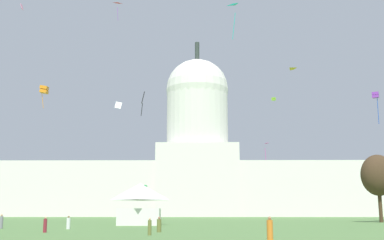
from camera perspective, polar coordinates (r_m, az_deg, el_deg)
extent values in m
cube|color=silver|center=(187.21, -10.58, -8.20)|extent=(72.18, 24.82, 20.01)
cube|color=silver|center=(187.14, 11.89, -8.15)|extent=(72.18, 24.82, 20.01)
cube|color=silver|center=(183.83, 0.65, -7.34)|extent=(30.17, 27.31, 26.39)
cylinder|color=silver|center=(186.94, 0.64, 0.21)|extent=(23.86, 23.86, 22.80)
sphere|color=silver|center=(189.45, 0.63, 3.59)|extent=(24.52, 24.52, 24.52)
cylinder|color=#2D3833|center=(194.05, 0.62, 8.18)|extent=(1.80, 1.80, 7.53)
cube|color=white|center=(72.95, -6.28, -11.41)|extent=(6.32, 6.91, 2.45)
pyramid|color=white|center=(73.00, -6.22, -8.49)|extent=(6.63, 7.26, 2.49)
cylinder|color=#42301E|center=(96.46, 21.56, -9.40)|extent=(0.69, 0.69, 6.37)
ellipsoid|color=#42301E|center=(96.68, 21.33, -6.15)|extent=(8.26, 7.62, 7.71)
cylinder|color=gray|center=(62.74, -21.82, -11.29)|extent=(0.47, 0.47, 1.44)
sphere|color=tan|center=(62.73, -21.76, -10.51)|extent=(0.29, 0.29, 0.26)
cylinder|color=silver|center=(58.34, -14.54, -11.87)|extent=(0.62, 0.62, 1.29)
sphere|color=brown|center=(58.32, -14.51, -11.12)|extent=(0.34, 0.34, 0.24)
cylinder|color=orange|center=(34.23, 9.28, -12.91)|extent=(0.48, 0.48, 1.46)
sphere|color=#A37556|center=(34.21, 9.24, -11.49)|extent=(0.27, 0.27, 0.24)
cylinder|color=maroon|center=(49.85, -17.14, -11.96)|extent=(0.49, 0.49, 1.31)
sphere|color=tan|center=(49.83, -17.09, -11.09)|extent=(0.29, 0.29, 0.21)
cylinder|color=olive|center=(42.44, -5.08, -12.69)|extent=(0.41, 0.41, 1.28)
sphere|color=beige|center=(42.42, -5.06, -11.69)|extent=(0.26, 0.26, 0.21)
cylinder|color=olive|center=(48.59, -3.95, -12.47)|extent=(0.61, 0.61, 1.28)
sphere|color=#A37556|center=(48.57, -3.94, -11.58)|extent=(0.32, 0.32, 0.23)
pyramid|color=red|center=(117.38, -8.86, 13.61)|extent=(1.85, 1.02, 0.10)
cylinder|color=purple|center=(116.54, -8.86, 12.39)|extent=(0.34, 0.13, 3.39)
pyramid|color=gold|center=(61.15, 11.56, 5.87)|extent=(1.08, 1.21, 0.25)
pyramid|color=#D1339E|center=(93.67, 8.65, -2.95)|extent=(0.86, 1.31, 0.20)
cylinder|color=#D1339E|center=(93.54, 8.76, -4.02)|extent=(0.15, 0.22, 2.38)
cube|color=pink|center=(111.50, -19.65, 12.61)|extent=(0.47, 1.06, 1.34)
cube|color=white|center=(83.15, -8.79, 1.76)|extent=(1.21, 0.56, 1.36)
pyramid|color=teal|center=(59.16, 5.21, 13.13)|extent=(1.43, 1.29, 0.28)
cylinder|color=teal|center=(57.93, 5.03, 11.12)|extent=(0.45, 0.17, 3.39)
cube|color=orange|center=(77.75, -17.25, 3.26)|extent=(1.15, 1.09, 0.65)
cube|color=orange|center=(77.89, -17.23, 3.69)|extent=(1.15, 1.09, 0.65)
cylinder|color=orange|center=(77.46, -17.41, 2.22)|extent=(0.42, 0.12, 2.41)
cube|color=green|center=(135.76, -5.58, -7.99)|extent=(1.06, 1.07, 0.56)
cube|color=green|center=(135.78, -5.58, -7.83)|extent=(1.06, 1.07, 0.56)
cylinder|color=pink|center=(135.70, -5.58, -8.55)|extent=(0.09, 0.28, 2.34)
cube|color=purple|center=(54.93, 21.07, 2.64)|extent=(0.89, 0.90, 0.35)
cube|color=purple|center=(55.00, 21.04, 2.97)|extent=(0.89, 0.90, 0.35)
cylinder|color=blue|center=(54.66, 21.33, 1.04)|extent=(0.19, 0.41, 2.82)
cube|color=black|center=(57.29, -5.87, 2.69)|extent=(0.50, 0.57, 1.42)
cylinder|color=black|center=(56.98, -6.02, 1.25)|extent=(0.24, 0.25, 1.53)
cube|color=#8CD133|center=(137.92, 9.72, 2.39)|extent=(1.28, 1.29, 0.47)
cube|color=#8CD133|center=(138.02, 9.71, 2.58)|extent=(1.28, 1.29, 0.47)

